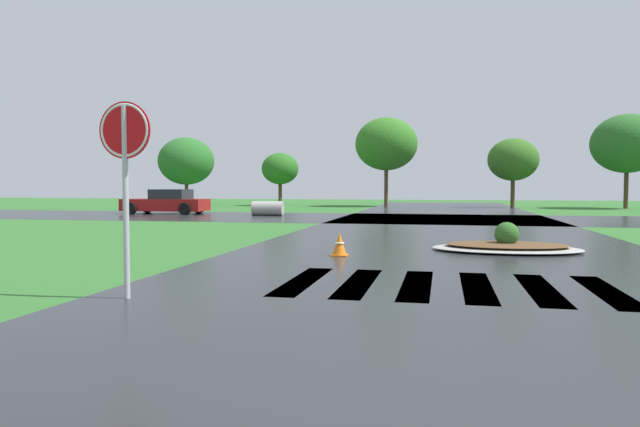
% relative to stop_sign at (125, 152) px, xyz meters
% --- Properties ---
extents(asphalt_roadway, '(9.74, 80.00, 0.01)m').
position_rel_stop_sign_xyz_m(asphalt_roadway, '(4.23, 6.62, -1.97)').
color(asphalt_roadway, '#232628').
rests_on(asphalt_roadway, ground).
extents(asphalt_cross_road, '(90.00, 8.77, 0.01)m').
position_rel_stop_sign_xyz_m(asphalt_cross_road, '(4.23, 20.18, -1.97)').
color(asphalt_cross_road, '#232628').
rests_on(asphalt_cross_road, ground).
extents(crosswalk_stripes, '(4.95, 2.85, 0.01)m').
position_rel_stop_sign_xyz_m(crosswalk_stripes, '(4.23, 1.92, -1.97)').
color(crosswalk_stripes, white).
rests_on(crosswalk_stripes, ground).
extents(stop_sign, '(0.76, 0.08, 2.65)m').
position_rel_stop_sign_xyz_m(stop_sign, '(0.00, 0.00, 0.00)').
color(stop_sign, '#B2B5BA').
rests_on(stop_sign, ground).
extents(median_island, '(3.41, 2.10, 0.68)m').
position_rel_stop_sign_xyz_m(median_island, '(5.63, 7.02, -1.84)').
color(median_island, '#9E9B93').
rests_on(median_island, ground).
extents(car_dark_suv, '(4.56, 2.12, 1.33)m').
position_rel_stop_sign_xyz_m(car_dark_suv, '(-10.52, 21.95, -1.36)').
color(car_dark_suv, maroon).
rests_on(car_dark_suv, ground).
extents(drainage_pipe_stack, '(1.62, 0.84, 0.74)m').
position_rel_stop_sign_xyz_m(drainage_pipe_stack, '(-4.59, 21.30, -1.60)').
color(drainage_pipe_stack, '#9E9B93').
rests_on(drainage_pipe_stack, ground).
extents(traffic_cone, '(0.36, 0.36, 0.51)m').
position_rel_stop_sign_xyz_m(traffic_cone, '(1.97, 5.32, -1.73)').
color(traffic_cone, orange).
rests_on(traffic_cone, ground).
extents(background_treeline, '(43.99, 6.69, 6.52)m').
position_rel_stop_sign_xyz_m(background_treeline, '(5.65, 35.11, 2.01)').
color(background_treeline, '#4C3823').
rests_on(background_treeline, ground).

